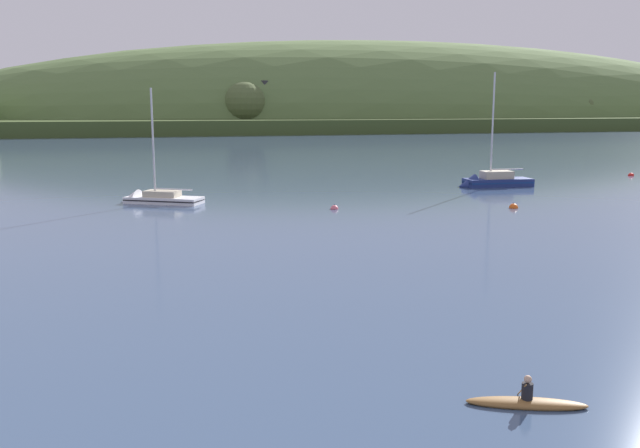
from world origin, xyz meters
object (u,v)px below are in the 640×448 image
Objects in this scene: sailboat_midwater_white at (154,201)px; mooring_buoy_foreground at (514,208)px; sailboat_near_mooring at (490,184)px; mooring_buoy_off_fishing_boat at (631,176)px; mooring_buoy_far_upstream at (334,209)px; dockside_crane at (269,108)px; canoe_with_paddler at (527,402)px.

mooring_buoy_foreground is at bearing -171.28° from sailboat_midwater_white.
sailboat_near_mooring is 22.92m from mooring_buoy_off_fishing_boat.
mooring_buoy_foreground is at bearing -141.51° from mooring_buoy_off_fishing_boat.
mooring_buoy_far_upstream is (14.63, -6.82, -0.16)m from sailboat_midwater_white.
mooring_buoy_far_upstream is at bearing -155.65° from mooring_buoy_off_fishing_boat.
dockside_crane is 1.53× the size of sailboat_midwater_white.
sailboat_midwater_white is 3.19× the size of canoe_with_paddler.
sailboat_near_mooring is at bearing 71.08° from mooring_buoy_foreground.
mooring_buoy_off_fishing_boat is (44.87, 56.25, -0.11)m from canoe_with_paddler.
sailboat_near_mooring is 1.18× the size of sailboat_midwater_white.
dockside_crane reaches higher than canoe_with_paddler.
mooring_buoy_off_fishing_boat is (23.78, -150.01, -7.90)m from dockside_crane.
canoe_with_paddler is 71.95m from mooring_buoy_off_fishing_boat.
sailboat_near_mooring is 54.52m from canoe_with_paddler.
canoe_with_paddler is (-22.99, -49.44, -0.18)m from sailboat_near_mooring.
sailboat_midwater_white reaches higher than canoe_with_paddler.
mooring_buoy_far_upstream is (-41.64, -18.85, 0.00)m from mooring_buoy_off_fishing_boat.
mooring_buoy_off_fishing_boat is at bearing -141.57° from sailboat_midwater_white.
mooring_buoy_off_fishing_boat is 1.09× the size of mooring_buoy_far_upstream.
dockside_crane is 4.88× the size of canoe_with_paddler.
sailboat_midwater_white is (-34.39, -5.22, -0.13)m from sailboat_near_mooring.
mooring_buoy_off_fishing_boat is at bearing -117.38° from dockside_crane.
canoe_with_paddler is 4.28× the size of mooring_buoy_off_fishing_boat.
dockside_crane reaches higher than sailboat_midwater_white.
sailboat_midwater_white reaches higher than mooring_buoy_foreground.
canoe_with_paddler is 37.54m from mooring_buoy_far_upstream.
mooring_buoy_far_upstream is (-14.76, 2.53, 0.00)m from mooring_buoy_foreground.
sailboat_near_mooring is 3.76× the size of canoe_with_paddler.
mooring_buoy_foreground is at bearing -9.73° from mooring_buoy_far_upstream.
sailboat_near_mooring is 17.52× the size of mooring_buoy_far_upstream.
dockside_crane is 20.07× the size of mooring_buoy_foreground.
sailboat_midwater_white is at bearing -137.72° from dockside_crane.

